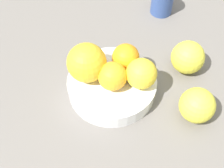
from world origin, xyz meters
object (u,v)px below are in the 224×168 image
Objects in this scene: orange_in_bowl_2 at (113,76)px; orange_in_bowl_3 at (141,74)px; orange_in_bowl_1 at (124,57)px; orange_loose_1 at (197,105)px; ceramic_cup at (162,1)px; fruit_bowl at (112,85)px; orange_in_bowl_0 at (87,63)px; orange_loose_0 at (188,57)px.

orange_in_bowl_3 is at bearing 42.37° from orange_in_bowl_2.
orange_in_bowl_1 is 0.81× the size of orange_loose_1.
fruit_bowl is at bearing -79.04° from ceramic_cup.
orange_in_bowl_0 is at bearing -168.68° from orange_in_bowl_2.
orange_in_bowl_3 is at bearing 26.82° from orange_in_bowl_0.
orange_loose_0 reaches higher than fruit_bowl.
orange_in_bowl_2 is 18.62cm from orange_loose_1.
orange_in_bowl_0 is 8.71cm from orange_in_bowl_1.
ceramic_cup is at bearing 102.26° from orange_in_bowl_2.
orange_in_bowl_3 is 0.91× the size of ceramic_cup.
orange_in_bowl_1 is 0.84× the size of ceramic_cup.
fruit_bowl is 2.99× the size of orange_in_bowl_3.
orange_in_bowl_2 is 0.79× the size of orange_loose_0.
orange_loose_1 is at bearing -46.15° from ceramic_cup.
ceramic_cup is (-0.86, 32.76, -4.43)cm from orange_in_bowl_0.
orange_in_bowl_1 is 26.34cm from ceramic_cup.
orange_in_bowl_3 is 29.91cm from ceramic_cup.
orange_in_bowl_2 is at bearing 11.32° from orange_in_bowl_0.
orange_in_bowl_0 is at bearing -155.94° from fruit_bowl.
orange_in_bowl_0 reaches higher than orange_in_bowl_2.
orange_in_bowl_2 reaches higher than orange_loose_1.
ceramic_cup is (-6.86, 31.56, -3.24)cm from orange_in_bowl_2.
ceramic_cup is (-5.56, 25.54, -3.20)cm from orange_in_bowl_1.
orange_in_bowl_3 reaches higher than orange_in_bowl_2.
fruit_bowl is at bearing 131.99° from orange_in_bowl_2.
orange_in_bowl_0 is 6.24cm from orange_in_bowl_2.
ceramic_cup is at bearing 137.78° from orange_loose_0.
orange_in_bowl_2 reaches higher than fruit_bowl.
orange_loose_1 is (12.63, 2.46, -3.31)cm from orange_in_bowl_3.
orange_in_bowl_3 reaches higher than orange_loose_0.
orange_in_bowl_2 is at bearing -118.06° from orange_loose_0.
orange_in_bowl_3 is 13.29cm from orange_loose_1.
fruit_bowl is 2.53× the size of orange_loose_0.
fruit_bowl is at bearing 24.06° from orange_in_bowl_0.
orange_loose_0 is (10.05, 16.02, 2.16)cm from fruit_bowl.
orange_in_bowl_3 is at bearing 29.27° from fruit_bowl.
orange_in_bowl_3 reaches higher than orange_loose_1.
orange_loose_0 is (4.59, 12.97, -3.17)cm from orange_in_bowl_3.
fruit_bowl is at bearing -150.73° from orange_in_bowl_3.
orange_in_bowl_0 is (-5.05, -2.26, 6.29)cm from fruit_bowl.
orange_in_bowl_2 is 32.46cm from ceramic_cup.
orange_in_bowl_0 is at bearing -129.57° from orange_loose_0.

